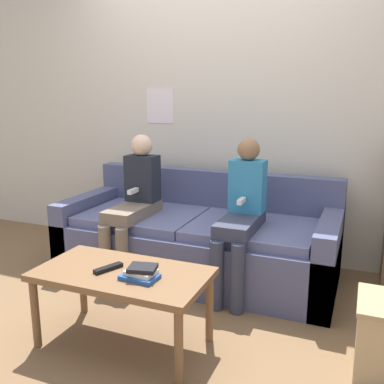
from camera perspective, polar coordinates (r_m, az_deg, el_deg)
The scene contains 8 objects.
ground_plane at distance 2.96m, azimuth -3.25°, elevation -14.55°, with size 10.00×10.00×0.00m, color brown.
wall_back at distance 3.66m, azimuth 4.13°, elevation 11.82°, with size 8.00×0.06×2.60m.
couch at distance 3.33m, azimuth 0.89°, elevation -6.41°, with size 2.07×0.89×0.75m.
coffee_table at distance 2.40m, azimuth -9.27°, elevation -11.49°, with size 0.94×0.50×0.43m.
person_left at distance 3.25m, azimuth -7.74°, elevation -1.00°, with size 0.24×0.60×1.07m.
person_right at distance 2.93m, azimuth 6.62°, elevation -2.55°, with size 0.24×0.60×1.07m.
tv_remote at distance 2.40m, azimuth -11.09°, elevation -9.93°, with size 0.10×0.17×0.02m.
book_stack at distance 2.26m, azimuth -6.84°, elevation -10.68°, with size 0.20×0.15×0.07m.
Camera 1 is at (1.15, -2.37, 1.36)m, focal length 40.00 mm.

